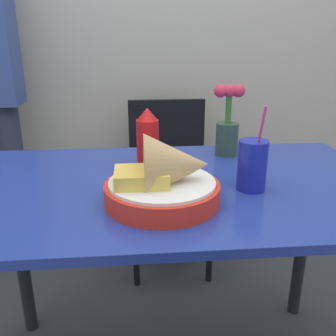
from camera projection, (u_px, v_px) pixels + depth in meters
wall_window at (153, 8)px, 1.96m from camera, size 7.00×0.06×2.60m
dining_table at (175, 216)px, 1.13m from camera, size 1.27×0.73×0.77m
chair_far_window at (168, 168)px, 1.96m from camera, size 0.40×0.40×0.85m
food_basket at (167, 180)px, 0.94m from camera, size 0.29×0.29×0.18m
ketchup_bottle at (148, 139)px, 1.19m from camera, size 0.07×0.07×0.19m
drink_cup at (252, 167)px, 1.02m from camera, size 0.08×0.08×0.24m
flower_vase at (228, 126)px, 1.31m from camera, size 0.11×0.08×0.25m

